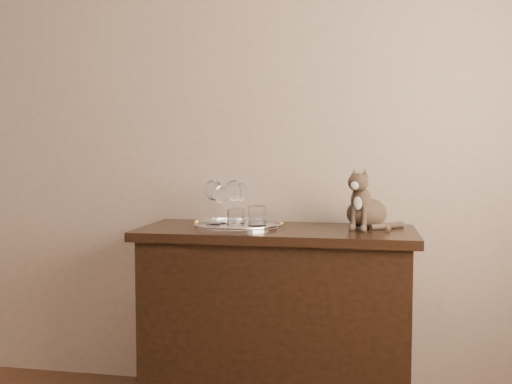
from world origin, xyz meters
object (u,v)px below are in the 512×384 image
at_px(tray, 238,226).
at_px(tumbler_b, 236,219).
at_px(wine_glass_b, 240,202).
at_px(wine_glass_a, 220,204).
at_px(wine_glass_d, 234,203).
at_px(sideboard, 276,323).
at_px(cat, 367,198).
at_px(tumbler_c, 257,216).
at_px(wine_glass_c, 214,202).

distance_m(tray, tumbler_b, 0.13).
bearing_deg(wine_glass_b, wine_glass_a, -144.02).
bearing_deg(wine_glass_a, wine_glass_d, -33.44).
xyz_separation_m(sideboard, cat, (0.39, 0.08, 0.56)).
bearing_deg(sideboard, wine_glass_a, 165.63).
height_order(sideboard, tumbler_c, tumbler_c).
height_order(wine_glass_c, tumbler_b, wine_glass_c).
height_order(wine_glass_c, wine_glass_d, wine_glass_c).
height_order(tray, cat, cat).
distance_m(sideboard, wine_glass_c, 0.61).
distance_m(tray, wine_glass_b, 0.14).
relative_size(wine_glass_b, wine_glass_d, 0.93).
relative_size(tray, wine_glass_a, 2.28).
xyz_separation_m(wine_glass_a, tumbler_c, (0.18, -0.06, -0.04)).
distance_m(wine_glass_c, wine_glass_d, 0.09).
bearing_deg(wine_glass_a, cat, 1.19).
distance_m(wine_glass_a, wine_glass_c, 0.05).
relative_size(wine_glass_a, wine_glass_c, 0.86).
distance_m(wine_glass_b, wine_glass_c, 0.14).
bearing_deg(wine_glass_a, tumbler_c, -17.83).
distance_m(wine_glass_a, tumbler_c, 0.20).
bearing_deg(tumbler_c, sideboard, -6.68).
bearing_deg(wine_glass_c, tumbler_b, -41.83).
xyz_separation_m(tray, wine_glass_d, (-0.02, -0.01, 0.10)).
height_order(tray, tumbler_b, tumbler_b).
relative_size(wine_glass_b, tumbler_b, 2.28).
xyz_separation_m(wine_glass_d, tumbler_c, (0.11, -0.01, -0.06)).
height_order(wine_glass_b, wine_glass_c, wine_glass_c).
bearing_deg(cat, wine_glass_b, -162.38).
distance_m(wine_glass_a, wine_glass_b, 0.10).
height_order(sideboard, wine_glass_c, wine_glass_c).
distance_m(tray, wine_glass_c, 0.16).
xyz_separation_m(sideboard, tumbler_c, (-0.09, 0.01, 0.48)).
bearing_deg(wine_glass_b, cat, -4.44).
bearing_deg(sideboard, wine_glass_b, 146.13).
relative_size(wine_glass_c, cat, 0.77).
bearing_deg(wine_glass_d, tumbler_c, -4.84).
relative_size(wine_glass_a, tumbler_c, 1.98).
xyz_separation_m(tray, wine_glass_c, (-0.11, -0.00, 0.11)).
relative_size(tumbler_c, cat, 0.34).
bearing_deg(tray, sideboard, -8.95).
distance_m(sideboard, wine_glass_d, 0.57).
bearing_deg(wine_glass_b, wine_glass_c, -133.98).
bearing_deg(cat, wine_glass_a, -156.76).
distance_m(wine_glass_b, cat, 0.58).
xyz_separation_m(wine_glass_b, cat, (0.58, -0.04, 0.03)).
distance_m(sideboard, wine_glass_b, 0.57).
bearing_deg(wine_glass_c, wine_glass_a, 67.28).
relative_size(wine_glass_b, cat, 0.71).
bearing_deg(sideboard, tray, 171.05).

